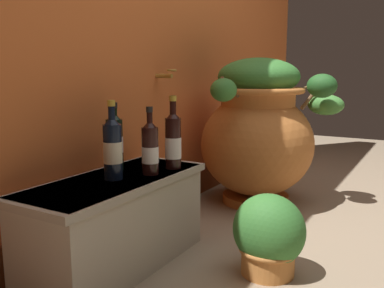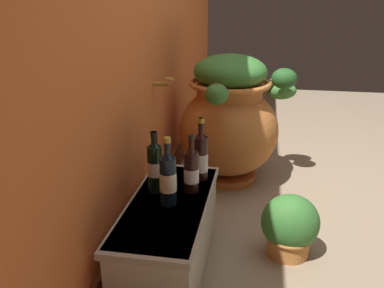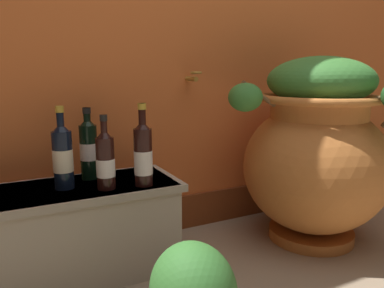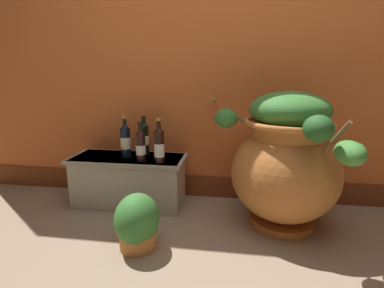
{
  "view_description": "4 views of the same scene",
  "coord_description": "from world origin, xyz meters",
  "px_view_note": "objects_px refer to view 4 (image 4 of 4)",
  "views": [
    {
      "loc": [
        -1.99,
        -0.25,
        0.81
      ],
      "look_at": [
        -0.12,
        0.85,
        0.44
      ],
      "focal_mm": 39.04,
      "sensor_mm": 36.0,
      "label": 1
    },
    {
      "loc": [
        -2.37,
        0.46,
        1.3
      ],
      "look_at": [
        -0.23,
        0.84,
        0.5
      ],
      "focal_mm": 39.02,
      "sensor_mm": 36.0,
      "label": 2
    },
    {
      "loc": [
        -0.92,
        -0.61,
        0.84
      ],
      "look_at": [
        -0.2,
        0.79,
        0.52
      ],
      "focal_mm": 35.03,
      "sensor_mm": 36.0,
      "label": 3
    },
    {
      "loc": [
        0.09,
        -1.19,
        1.01
      ],
      "look_at": [
        -0.22,
        0.88,
        0.5
      ],
      "focal_mm": 27.31,
      "sensor_mm": 36.0,
      "label": 4
    }
  ],
  "objects_px": {
    "wine_bottle_left": "(144,137)",
    "wine_bottle_middle": "(126,140)",
    "wine_bottle_right": "(159,145)",
    "potted_shrub": "(137,223)",
    "wine_bottle_back": "(141,145)",
    "terracotta_urn": "(286,162)"
  },
  "relations": [
    {
      "from": "wine_bottle_left",
      "to": "wine_bottle_middle",
      "type": "xyz_separation_m",
      "value": [
        -0.12,
        -0.09,
        -0.0
      ]
    },
    {
      "from": "wine_bottle_right",
      "to": "potted_shrub",
      "type": "relative_size",
      "value": 0.98
    },
    {
      "from": "wine_bottle_right",
      "to": "wine_bottle_back",
      "type": "xyz_separation_m",
      "value": [
        -0.14,
        0.02,
        -0.01
      ]
    },
    {
      "from": "wine_bottle_back",
      "to": "wine_bottle_middle",
      "type": "bearing_deg",
      "value": 150.88
    },
    {
      "from": "wine_bottle_middle",
      "to": "wine_bottle_right",
      "type": "xyz_separation_m",
      "value": [
        0.29,
        -0.1,
        -0.0
      ]
    },
    {
      "from": "wine_bottle_right",
      "to": "wine_bottle_back",
      "type": "relative_size",
      "value": 1.13
    },
    {
      "from": "wine_bottle_middle",
      "to": "potted_shrub",
      "type": "distance_m",
      "value": 0.73
    },
    {
      "from": "wine_bottle_right",
      "to": "potted_shrub",
      "type": "xyz_separation_m",
      "value": [
        -0.02,
        -0.47,
        -0.36
      ]
    },
    {
      "from": "wine_bottle_middle",
      "to": "wine_bottle_right",
      "type": "height_order",
      "value": "wine_bottle_right"
    },
    {
      "from": "wine_bottle_middle",
      "to": "potted_shrub",
      "type": "height_order",
      "value": "wine_bottle_middle"
    },
    {
      "from": "wine_bottle_right",
      "to": "terracotta_urn",
      "type": "bearing_deg",
      "value": -4.68
    },
    {
      "from": "wine_bottle_right",
      "to": "wine_bottle_back",
      "type": "bearing_deg",
      "value": 171.0
    },
    {
      "from": "terracotta_urn",
      "to": "potted_shrub",
      "type": "relative_size",
      "value": 2.7
    },
    {
      "from": "terracotta_urn",
      "to": "wine_bottle_back",
      "type": "distance_m",
      "value": 1.01
    },
    {
      "from": "wine_bottle_middle",
      "to": "wine_bottle_right",
      "type": "distance_m",
      "value": 0.31
    },
    {
      "from": "potted_shrub",
      "to": "wine_bottle_left",
      "type": "bearing_deg",
      "value": 103.01
    },
    {
      "from": "wine_bottle_middle",
      "to": "wine_bottle_back",
      "type": "bearing_deg",
      "value": -29.12
    },
    {
      "from": "terracotta_urn",
      "to": "potted_shrub",
      "type": "distance_m",
      "value": 1.01
    },
    {
      "from": "wine_bottle_left",
      "to": "potted_shrub",
      "type": "xyz_separation_m",
      "value": [
        0.15,
        -0.66,
        -0.36
      ]
    },
    {
      "from": "terracotta_urn",
      "to": "wine_bottle_back",
      "type": "xyz_separation_m",
      "value": [
        -1.01,
        0.09,
        0.05
      ]
    },
    {
      "from": "terracotta_urn",
      "to": "wine_bottle_right",
      "type": "height_order",
      "value": "terracotta_urn"
    },
    {
      "from": "wine_bottle_back",
      "to": "potted_shrub",
      "type": "bearing_deg",
      "value": -75.56
    }
  ]
}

